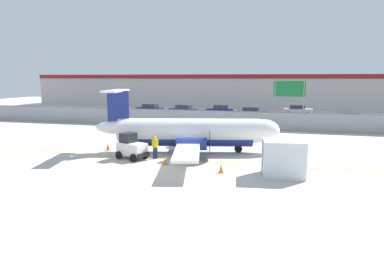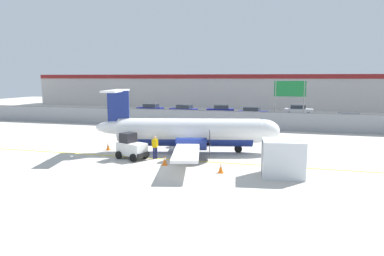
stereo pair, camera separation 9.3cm
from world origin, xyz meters
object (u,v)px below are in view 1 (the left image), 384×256
object	(u,v)px
baggage_tug	(131,147)
parked_car_2	(220,110)
parked_car_4	(298,110)
traffic_cone_near_left	(108,146)
parked_car_5	(347,119)
cargo_container	(283,158)
commuter_airplane	(192,132)
traffic_cone_near_right	(221,168)
parked_car_1	(183,110)
highway_sign	(289,93)
parked_car_3	(252,113)
ground_crew_worker	(155,146)
parked_car_0	(150,109)
traffic_cone_far_left	(165,161)

from	to	relation	value
baggage_tug	parked_car_2	bearing A→B (deg)	108.87
parked_car_2	parked_car_4	bearing A→B (deg)	-174.76
traffic_cone_near_left	parked_car_2	size ratio (longest dim) A/B	0.15
parked_car_5	baggage_tug	bearing A→B (deg)	50.86
cargo_container	commuter_airplane	bearing A→B (deg)	136.44
commuter_airplane	traffic_cone_near_right	bearing A→B (deg)	-71.15
parked_car_1	baggage_tug	bearing A→B (deg)	106.11
baggage_tug	highway_sign	bearing A→B (deg)	80.47
traffic_cone_near_left	traffic_cone_near_right	bearing A→B (deg)	-23.28
parked_car_3	parked_car_2	bearing A→B (deg)	157.99
ground_crew_worker	parked_car_5	distance (m)	27.00
traffic_cone_near_right	highway_sign	distance (m)	21.74
parked_car_0	cargo_container	bearing A→B (deg)	128.88
commuter_airplane	parked_car_1	size ratio (longest dim) A/B	3.64
cargo_container	parked_car_3	bearing A→B (deg)	91.08
ground_crew_worker	highway_sign	size ratio (longest dim) A/B	0.31
commuter_airplane	traffic_cone_near_left	distance (m)	7.04
parked_car_1	parked_car_4	xyz separation A→B (m)	(17.29, 3.99, 0.00)
parked_car_4	parked_car_5	world-z (taller)	same
ground_crew_worker	traffic_cone_far_left	world-z (taller)	ground_crew_worker
parked_car_1	traffic_cone_far_left	bearing A→B (deg)	111.31
traffic_cone_near_right	parked_car_1	bearing A→B (deg)	110.20
ground_crew_worker	highway_sign	bearing A→B (deg)	99.33
commuter_airplane	parked_car_5	size ratio (longest dim) A/B	3.78
cargo_container	traffic_cone_near_left	xyz separation A→B (m)	(-13.79, 4.17, -0.79)
parked_car_5	ground_crew_worker	bearing A→B (deg)	53.10
commuter_airplane	ground_crew_worker	world-z (taller)	commuter_airplane
commuter_airplane	traffic_cone_far_left	size ratio (longest dim) A/B	24.94
highway_sign	parked_car_4	bearing A→B (deg)	82.94
traffic_cone_near_left	commuter_airplane	bearing A→B (deg)	7.73
parked_car_1	ground_crew_worker	bearing A→B (deg)	109.58
parked_car_1	highway_sign	xyz separation A→B (m)	(15.60, -9.58, 3.24)
highway_sign	baggage_tug	bearing A→B (deg)	-120.98
traffic_cone_near_left	traffic_cone_near_right	distance (m)	10.99
traffic_cone_near_left	parked_car_4	world-z (taller)	parked_car_4
parked_car_0	parked_car_2	size ratio (longest dim) A/B	0.99
traffic_cone_near_right	parked_car_4	world-z (taller)	parked_car_4
parked_car_2	parked_car_5	size ratio (longest dim) A/B	1.04
baggage_tug	parked_car_2	size ratio (longest dim) A/B	0.58
traffic_cone_near_right	parked_car_2	size ratio (longest dim) A/B	0.15
highway_sign	parked_car_1	bearing A→B (deg)	148.46
cargo_container	traffic_cone_near_left	size ratio (longest dim) A/B	4.11
traffic_cone_near_left	parked_car_3	bearing A→B (deg)	68.69
traffic_cone_near_left	parked_car_4	distance (m)	34.24
highway_sign	ground_crew_worker	bearing A→B (deg)	-117.53
baggage_tug	parked_car_1	world-z (taller)	baggage_tug
baggage_tug	cargo_container	xyz separation A→B (m)	(10.67, -1.89, 0.24)
traffic_cone_near_right	parked_car_1	xyz separation A→B (m)	(-11.23, 30.53, 0.58)
ground_crew_worker	cargo_container	world-z (taller)	cargo_container
parked_car_2	highway_sign	xyz separation A→B (m)	(10.00, -10.82, 3.24)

